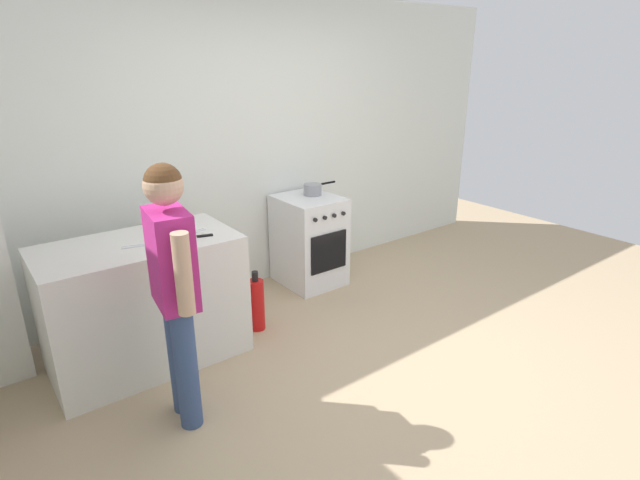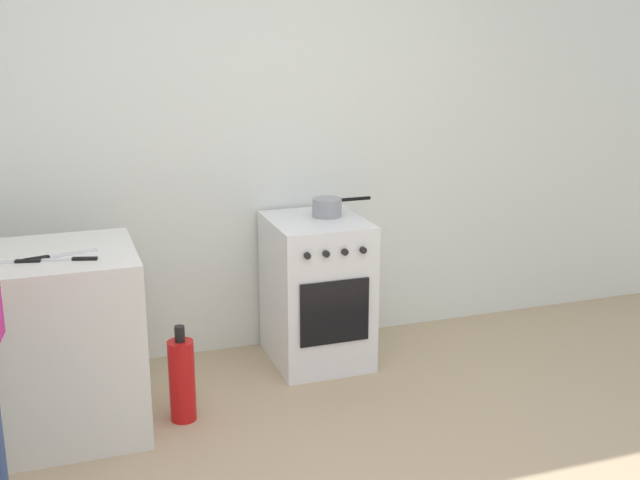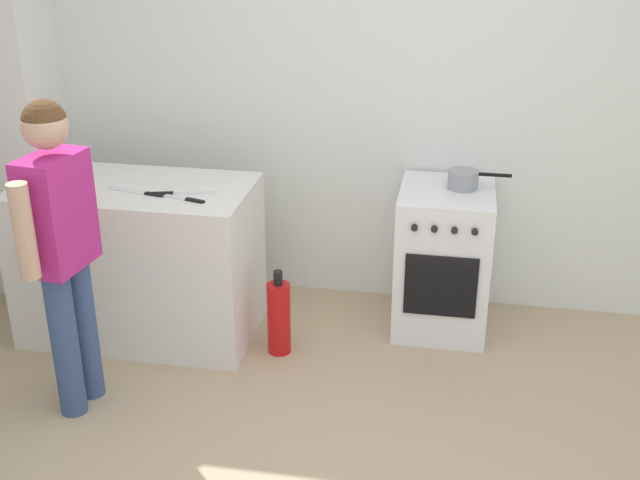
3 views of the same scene
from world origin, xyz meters
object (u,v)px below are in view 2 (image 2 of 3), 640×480
(knife_bread, at_px, (3,262))
(fire_extinguisher, at_px, (182,379))
(oven_left, at_px, (317,290))
(pot, at_px, (328,207))
(knife_utility, at_px, (72,259))
(knife_carving, at_px, (58,255))

(knife_bread, xyz_separation_m, fire_extinguisher, (0.76, -0.00, -0.69))
(oven_left, relative_size, pot, 2.43)
(pot, relative_size, knife_utility, 1.41)
(fire_extinguisher, bearing_deg, oven_left, 28.78)
(knife_bread, xyz_separation_m, knife_carving, (0.23, 0.03, 0.00))
(oven_left, relative_size, fire_extinguisher, 1.70)
(oven_left, distance_m, knife_utility, 1.52)
(oven_left, height_order, knife_utility, knife_utility)
(knife_utility, relative_size, fire_extinguisher, 0.50)
(knife_bread, bearing_deg, pot, 17.01)
(knife_bread, xyz_separation_m, knife_utility, (0.29, -0.05, 0.00))
(knife_utility, distance_m, fire_extinguisher, 0.84)
(pot, bearing_deg, knife_carving, -161.40)
(oven_left, xyz_separation_m, fire_extinguisher, (-0.87, -0.48, -0.21))
(fire_extinguisher, bearing_deg, knife_carving, 177.09)
(knife_bread, bearing_deg, fire_extinguisher, -0.04)
(knife_utility, relative_size, knife_carving, 0.76)
(pot, xyz_separation_m, knife_bread, (-1.71, -0.52, 0.00))
(oven_left, xyz_separation_m, knife_bread, (-1.63, -0.48, 0.48))
(knife_bread, distance_m, fire_extinguisher, 1.02)
(pot, relative_size, knife_carving, 1.07)
(knife_utility, height_order, fire_extinguisher, knife_utility)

